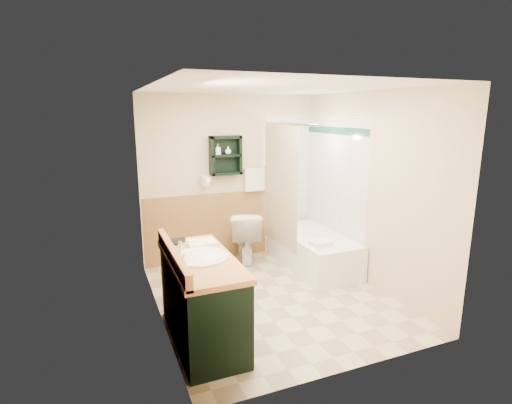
% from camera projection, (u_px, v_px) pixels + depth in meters
% --- Properties ---
extents(floor, '(3.00, 3.00, 0.00)m').
position_uv_depth(floor, '(273.00, 297.00, 4.74)').
color(floor, beige).
rests_on(floor, ground).
extents(back_wall, '(2.60, 0.04, 2.40)m').
position_uv_depth(back_wall, '(230.00, 178.00, 5.85)').
color(back_wall, beige).
rests_on(back_wall, ground).
extents(left_wall, '(0.04, 3.00, 2.40)m').
position_uv_depth(left_wall, '(154.00, 209.00, 3.99)').
color(left_wall, beige).
rests_on(left_wall, ground).
extents(right_wall, '(0.04, 3.00, 2.40)m').
position_uv_depth(right_wall, '(370.00, 190.00, 4.96)').
color(right_wall, beige).
rests_on(right_wall, ground).
extents(ceiling, '(2.60, 3.00, 0.04)m').
position_uv_depth(ceiling, '(275.00, 86.00, 4.21)').
color(ceiling, white).
rests_on(ceiling, back_wall).
extents(wainscot_left, '(2.98, 2.98, 1.00)m').
position_uv_depth(wainscot_left, '(161.00, 274.00, 4.15)').
color(wainscot_left, '#B28448').
rests_on(wainscot_left, left_wall).
extents(wainscot_back, '(2.58, 2.58, 1.00)m').
position_uv_depth(wainscot_back, '(232.00, 225.00, 5.97)').
color(wainscot_back, '#B28448').
rests_on(wainscot_back, back_wall).
extents(mirror_frame, '(1.30, 1.30, 1.00)m').
position_uv_depth(mirror_frame, '(167.00, 189.00, 3.44)').
color(mirror_frame, olive).
rests_on(mirror_frame, left_wall).
extents(mirror_glass, '(1.20, 1.20, 0.90)m').
position_uv_depth(mirror_glass, '(168.00, 189.00, 3.45)').
color(mirror_glass, white).
rests_on(mirror_glass, left_wall).
extents(tile_right, '(1.50, 1.50, 2.10)m').
position_uv_depth(tile_right, '(333.00, 191.00, 5.66)').
color(tile_right, white).
rests_on(tile_right, right_wall).
extents(tile_back, '(0.95, 0.95, 2.10)m').
position_uv_depth(tile_back, '(293.00, 184.00, 6.22)').
color(tile_back, white).
rests_on(tile_back, back_wall).
extents(tile_accent, '(1.50, 1.50, 0.10)m').
position_uv_depth(tile_accent, '(335.00, 131.00, 5.47)').
color(tile_accent, '#154C35').
rests_on(tile_accent, right_wall).
extents(wall_shelf, '(0.45, 0.15, 0.55)m').
position_uv_depth(wall_shelf, '(226.00, 155.00, 5.63)').
color(wall_shelf, black).
rests_on(wall_shelf, back_wall).
extents(hair_dryer, '(0.10, 0.24, 0.18)m').
position_uv_depth(hair_dryer, '(205.00, 181.00, 5.62)').
color(hair_dryer, white).
rests_on(hair_dryer, back_wall).
extents(towel_bar, '(0.40, 0.06, 0.40)m').
position_uv_depth(towel_bar, '(254.00, 167.00, 5.88)').
color(towel_bar, white).
rests_on(towel_bar, back_wall).
extents(curtain_rod, '(0.03, 1.60, 0.03)m').
position_uv_depth(curtain_rod, '(287.00, 124.00, 5.17)').
color(curtain_rod, silver).
rests_on(curtain_rod, back_wall).
extents(shower_curtain, '(1.05, 1.05, 1.70)m').
position_uv_depth(shower_curtain, '(280.00, 186.00, 5.52)').
color(shower_curtain, beige).
rests_on(shower_curtain, curtain_rod).
extents(vanity, '(0.59, 1.32, 0.84)m').
position_uv_depth(vanity, '(202.00, 299.00, 3.77)').
color(vanity, black).
rests_on(vanity, ground).
extents(bathtub, '(0.72, 1.50, 0.48)m').
position_uv_depth(bathtub, '(313.00, 251.00, 5.62)').
color(bathtub, white).
rests_on(bathtub, ground).
extents(toilet, '(0.64, 0.87, 0.76)m').
position_uv_depth(toilet, '(245.00, 237.00, 5.77)').
color(toilet, white).
rests_on(toilet, ground).
extents(counter_towel, '(0.28, 0.22, 0.04)m').
position_uv_depth(counter_towel, '(201.00, 243.00, 4.04)').
color(counter_towel, white).
rests_on(counter_towel, vanity).
extents(vanity_book, '(0.15, 0.02, 0.20)m').
position_uv_depth(vanity_book, '(172.00, 234.00, 4.07)').
color(vanity_book, black).
rests_on(vanity_book, vanity).
extents(tub_towel, '(0.26, 0.21, 0.07)m').
position_uv_depth(tub_towel, '(321.00, 243.00, 5.09)').
color(tub_towel, white).
rests_on(tub_towel, bathtub).
extents(soap_bottle_a, '(0.07, 0.15, 0.07)m').
position_uv_depth(soap_bottle_a, '(218.00, 152.00, 5.57)').
color(soap_bottle_a, white).
rests_on(soap_bottle_a, wall_shelf).
extents(soap_bottle_b, '(0.11, 0.13, 0.09)m').
position_uv_depth(soap_bottle_b, '(228.00, 151.00, 5.62)').
color(soap_bottle_b, white).
rests_on(soap_bottle_b, wall_shelf).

